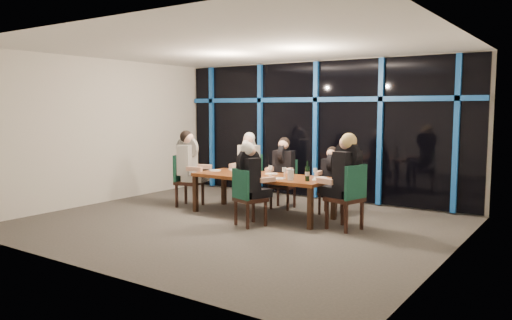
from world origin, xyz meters
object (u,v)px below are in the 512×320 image
object	(u,v)px
diner_end_left	(189,157)
dining_table	(262,179)
chair_far_mid	(285,181)
chair_near_mid	(246,194)
diner_far_left	(248,157)
chair_end_left	(185,177)
diner_end_right	(345,167)
water_pitcher	(291,175)
chair_far_right	(332,188)
diner_far_mid	(283,162)
chair_end_right	(349,194)
diner_near_mid	(250,171)
wine_bottle	(307,173)
chair_far_left	(250,175)
diner_far_right	(331,170)

from	to	relation	value
diner_end_left	dining_table	bearing A→B (deg)	-100.80
chair_far_mid	chair_near_mid	world-z (taller)	chair_near_mid
diner_far_left	diner_end_left	distance (m)	1.26
chair_end_left	diner_end_right	world-z (taller)	diner_end_right
diner_far_left	diner_end_right	xyz separation A→B (m)	(2.69, -1.06, 0.07)
dining_table	water_pitcher	bearing A→B (deg)	-18.33
chair_far_right	dining_table	bearing A→B (deg)	-143.52
chair_far_mid	chair_near_mid	distance (m)	1.74
diner_far_mid	chair_end_left	bearing A→B (deg)	-161.49
chair_far_right	diner_end_right	bearing A→B (deg)	-61.60
chair_end_right	diner_near_mid	size ratio (longest dim) A/B	1.14
chair_far_right	diner_near_mid	distance (m)	1.88
diner_end_right	wine_bottle	distance (m)	0.69
dining_table	chair_end_right	world-z (taller)	chair_end_right
chair_far_mid	diner_end_right	size ratio (longest dim) A/B	0.91
chair_far_right	chair_far_left	bearing A→B (deg)	170.16
chair_end_left	diner_far_mid	distance (m)	2.00
diner_near_mid	diner_end_right	bearing A→B (deg)	-134.40
diner_far_right	diner_near_mid	world-z (taller)	diner_near_mid
dining_table	diner_far_mid	size ratio (longest dim) A/B	2.78
chair_far_left	water_pitcher	distance (m)	2.18
dining_table	water_pitcher	distance (m)	0.81
diner_far_left	chair_far_mid	bearing A→B (deg)	-10.58
chair_far_right	diner_near_mid	xyz separation A→B (m)	(-0.70, -1.69, 0.44)
chair_far_mid	diner_far_right	distance (m)	1.07
diner_far_mid	diner_far_right	xyz separation A→B (m)	(1.01, 0.06, -0.09)
diner_end_left	diner_near_mid	distance (m)	2.08
chair_end_left	chair_far_mid	bearing A→B (deg)	-74.76
chair_far_left	diner_end_left	distance (m)	1.40
chair_near_mid	chair_far_right	bearing A→B (deg)	-91.69
chair_far_mid	wine_bottle	world-z (taller)	wine_bottle
chair_far_right	diner_end_left	xyz separation A→B (m)	(-2.67, -1.02, 0.51)
diner_far_right	diner_end_right	size ratio (longest dim) A/B	0.80
diner_far_right	diner_end_right	bearing A→B (deg)	-59.93
diner_end_left	diner_near_mid	world-z (taller)	diner_end_left
dining_table	chair_near_mid	size ratio (longest dim) A/B	2.68
chair_far_mid	chair_end_right	size ratio (longest dim) A/B	0.89
dining_table	diner_near_mid	bearing A→B (deg)	-70.21
diner_end_right	wine_bottle	size ratio (longest dim) A/B	3.08
diner_end_left	diner_far_mid	bearing A→B (deg)	-76.36
chair_end_left	dining_table	bearing A→B (deg)	-100.27
chair_end_right	diner_far_left	size ratio (longest dim) A/B	1.10
chair_far_left	wine_bottle	xyz separation A→B (m)	(2.02, -1.18, 0.32)
diner_near_mid	diner_far_mid	bearing A→B (deg)	-58.29
diner_far_left	water_pitcher	size ratio (longest dim) A/B	5.15
chair_far_left	diner_far_right	xyz separation A→B (m)	(1.98, -0.18, 0.27)
diner_near_mid	wine_bottle	world-z (taller)	diner_near_mid
chair_far_right	diner_far_mid	world-z (taller)	diner_far_mid
chair_far_mid	chair_end_left	xyz separation A→B (m)	(-1.74, -0.99, 0.05)
chair_far_left	diner_far_left	xyz separation A→B (m)	(0.01, -0.08, 0.40)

